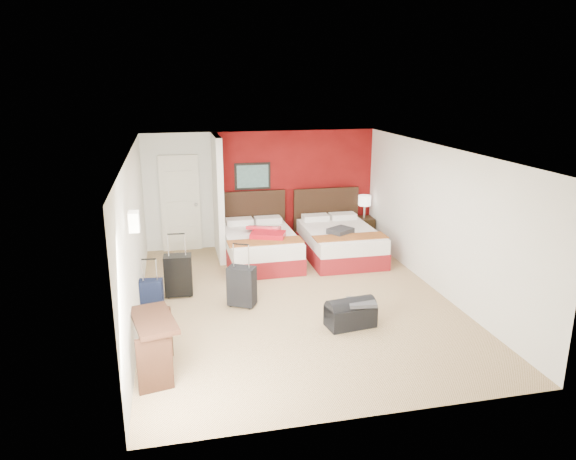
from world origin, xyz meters
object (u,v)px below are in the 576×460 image
object	(u,v)px
table_lamp	(364,207)
nightstand	(363,230)
suitcase_navy	(151,297)
desk	(155,346)
suitcase_charcoal	(242,288)
duffel_bag	(350,315)
suitcase_black	(179,277)
bed_left	(260,248)
red_suitcase_open	(266,232)
bed_right	(340,243)

from	to	relation	value
table_lamp	nightstand	bearing A→B (deg)	0.00
suitcase_navy	desk	distance (m)	1.93
suitcase_charcoal	suitcase_navy	size ratio (longest dim) A/B	1.27
duffel_bag	suitcase_black	bearing A→B (deg)	137.19
bed_left	suitcase_charcoal	distance (m)	2.17
red_suitcase_open	suitcase_black	xyz separation A→B (m)	(-1.74, -1.32, -0.31)
suitcase_black	red_suitcase_open	bearing A→B (deg)	40.49
bed_right	suitcase_black	size ratio (longest dim) A/B	2.90
red_suitcase_open	suitcase_black	bearing A→B (deg)	-122.27
suitcase_black	desk	bearing A→B (deg)	-94.28
bed_left	nightstand	size ratio (longest dim) A/B	3.50
suitcase_navy	suitcase_charcoal	bearing A→B (deg)	2.81
nightstand	desk	bearing A→B (deg)	-130.09
desk	nightstand	bearing A→B (deg)	34.83
bed_left	suitcase_charcoal	world-z (taller)	suitcase_charcoal
bed_left	suitcase_charcoal	size ratio (longest dim) A/B	3.13
suitcase_black	suitcase_navy	xyz separation A→B (m)	(-0.44, -0.56, -0.10)
bed_left	duffel_bag	world-z (taller)	bed_left
table_lamp	bed_left	bearing A→B (deg)	-161.42
nightstand	bed_left	bearing A→B (deg)	-158.12
suitcase_charcoal	desk	bearing A→B (deg)	-97.08
suitcase_black	table_lamp	bearing A→B (deg)	31.99
red_suitcase_open	desk	distance (m)	4.34
red_suitcase_open	table_lamp	size ratio (longest dim) A/B	1.78
bed_right	red_suitcase_open	xyz separation A→B (m)	(-1.55, -0.03, 0.35)
red_suitcase_open	desk	xyz separation A→B (m)	(-2.08, -3.80, -0.27)
bed_right	bed_left	bearing A→B (deg)	177.74
nightstand	suitcase_navy	xyz separation A→B (m)	(-4.59, -2.82, -0.03)
suitcase_navy	table_lamp	bearing A→B (deg)	38.17
suitcase_navy	desk	xyz separation A→B (m)	(0.10, -1.92, 0.13)
nightstand	suitcase_black	size ratio (longest dim) A/B	0.82
bed_right	desk	xyz separation A→B (m)	(-3.63, -3.83, 0.08)
red_suitcase_open	desk	size ratio (longest dim) A/B	0.97
table_lamp	desk	bearing A→B (deg)	-133.39
nightstand	suitcase_charcoal	distance (m)	4.30
red_suitcase_open	suitcase_navy	bearing A→B (deg)	-118.60
red_suitcase_open	suitcase_charcoal	size ratio (longest dim) A/B	1.41
nightstand	suitcase_black	bearing A→B (deg)	-148.13
bed_left	red_suitcase_open	distance (m)	0.38
duffel_bag	table_lamp	bearing A→B (deg)	59.40
red_suitcase_open	table_lamp	bearing A→B (deg)	42.06
suitcase_black	bed_left	bearing A→B (deg)	44.19
bed_right	suitcase_navy	world-z (taller)	bed_right
bed_left	table_lamp	distance (m)	2.69
desk	suitcase_black	bearing A→B (deg)	70.52
duffel_bag	red_suitcase_open	bearing A→B (deg)	95.60
suitcase_navy	duffel_bag	xyz separation A→B (m)	(2.90, -1.17, -0.07)
suitcase_black	suitcase_charcoal	distance (m)	1.19
suitcase_navy	suitcase_black	bearing A→B (deg)	58.63
bed_left	nightstand	bearing A→B (deg)	17.76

